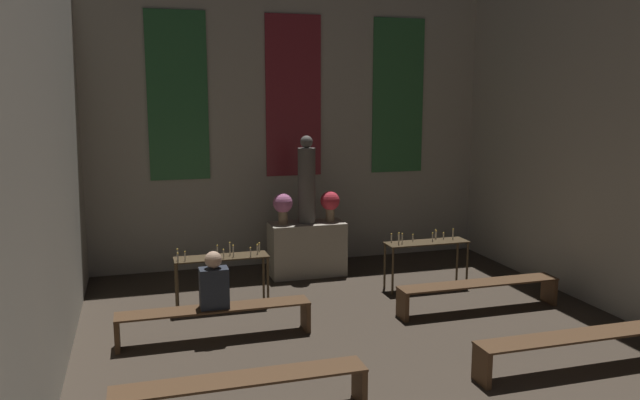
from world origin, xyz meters
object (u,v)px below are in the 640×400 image
(candle_rack_right, at_px, (426,248))
(pew_second_right, at_px, (576,343))
(flower_vase_right, at_px, (330,203))
(statue, at_px, (307,182))
(person_seated, at_px, (214,283))
(pew_second_left, at_px, (242,387))
(candle_rack_left, at_px, (222,264))
(pew_back_right, at_px, (479,289))
(altar, at_px, (307,249))
(flower_vase_left, at_px, (283,205))
(pew_back_left, at_px, (215,315))

(candle_rack_right, distance_m, pew_second_right, 3.32)
(flower_vase_right, distance_m, pew_second_right, 4.90)
(statue, bearing_deg, person_seated, -127.38)
(pew_second_left, bearing_deg, candle_rack_left, 85.59)
(flower_vase_right, height_order, pew_second_left, flower_vase_right)
(candle_rack_right, height_order, pew_second_right, candle_rack_right)
(statue, xyz_separation_m, candle_rack_left, (-1.64, -1.29, -0.96))
(statue, bearing_deg, pew_back_right, -52.64)
(altar, distance_m, pew_back_right, 3.13)
(statue, bearing_deg, pew_second_left, -112.53)
(candle_rack_left, bearing_deg, flower_vase_left, 46.44)
(candle_rack_left, xyz_separation_m, candle_rack_right, (3.29, 0.00, -0.00))
(flower_vase_right, bearing_deg, pew_back_left, -132.99)
(pew_back_left, height_order, pew_back_right, same)
(flower_vase_left, distance_m, candle_rack_right, 2.50)
(flower_vase_right, height_order, pew_second_right, flower_vase_right)
(statue, distance_m, candle_rack_left, 2.30)
(statue, bearing_deg, altar, 0.00)
(pew_second_left, relative_size, pew_second_right, 1.00)
(flower_vase_right, relative_size, pew_back_right, 0.22)
(candle_rack_right, xyz_separation_m, person_seated, (-3.54, -1.20, 0.09))
(altar, xyz_separation_m, person_seated, (-1.90, -2.49, 0.29))
(altar, bearing_deg, pew_second_left, -112.53)
(candle_rack_right, relative_size, pew_second_left, 0.55)
(statue, height_order, pew_second_left, statue)
(flower_vase_left, height_order, pew_second_right, flower_vase_left)
(flower_vase_left, relative_size, person_seated, 0.72)
(altar, bearing_deg, flower_vase_right, 0.00)
(altar, height_order, pew_back_right, altar)
(pew_second_right, xyz_separation_m, pew_back_left, (-3.80, 2.09, 0.00))
(pew_back_right, bearing_deg, altar, 127.36)
(flower_vase_left, height_order, candle_rack_right, flower_vase_left)
(candle_rack_right, bearing_deg, pew_second_right, -85.52)
(pew_back_left, height_order, person_seated, person_seated)
(pew_second_right, bearing_deg, pew_back_right, 90.00)
(candle_rack_right, relative_size, person_seated, 1.85)
(candle_rack_left, relative_size, person_seated, 1.85)
(pew_second_left, bearing_deg, altar, 67.47)
(statue, xyz_separation_m, pew_second_left, (-1.90, -4.58, -1.30))
(pew_second_left, bearing_deg, flower_vase_right, 63.13)
(candle_rack_right, bearing_deg, pew_back_left, -161.22)
(flower_vase_left, bearing_deg, statue, 0.00)
(flower_vase_left, xyz_separation_m, flower_vase_right, (0.84, 0.00, 0.00))
(statue, distance_m, pew_back_right, 3.39)
(statue, relative_size, candle_rack_right, 1.10)
(person_seated, bearing_deg, flower_vase_left, 59.24)
(flower_vase_right, height_order, candle_rack_left, flower_vase_right)
(pew_second_right, bearing_deg, altar, 112.53)
(altar, height_order, candle_rack_left, candle_rack_left)
(altar, xyz_separation_m, candle_rack_left, (-1.64, -1.29, 0.20))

